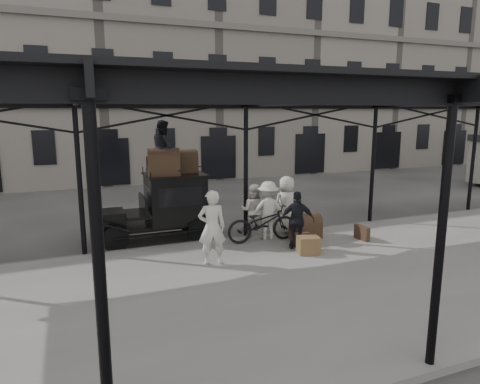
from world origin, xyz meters
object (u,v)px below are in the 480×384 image
Objects in this scene: taxi at (166,204)px; porter_left at (212,228)px; steamer_trunk_roof_near at (164,164)px; bicycle at (262,223)px; steamer_trunk_platform at (306,229)px; porter_official at (297,220)px.

taxi is 1.81× the size of porter_left.
steamer_trunk_roof_near is (-0.63, 2.87, 1.39)m from porter_left.
porter_left is 2.51m from bicycle.
steamer_trunk_roof_near is 4.94m from steamer_trunk_platform.
steamer_trunk_roof_near is (-3.37, 2.56, 1.53)m from porter_official.
bicycle is (2.63, -1.77, -0.46)m from taxi.
porter_official is at bearing -29.26° from steamer_trunk_roof_near.
steamer_trunk_platform is at bearing -112.35° from porter_official.
bicycle is at bearing 155.78° from steamer_trunk_platform.
bicycle is at bearing -34.40° from porter_official.
porter_official is 1.75× the size of steamer_trunk_roof_near.
steamer_trunk_platform is (4.11, -1.83, -2.05)m from steamer_trunk_roof_near.
porter_left is 1.16× the size of porter_official.
steamer_trunk_roof_near reaches higher than bicycle.
taxi is 3.87× the size of steamer_trunk_platform.
steamer_trunk_roof_near reaches higher than taxi.
porter_left is at bearing -79.98° from taxi.
porter_official is 4.50m from steamer_trunk_roof_near.
taxi is 4.33m from porter_official.
bicycle is 2.40× the size of steamer_trunk_platform.
bicycle reaches higher than steamer_trunk_platform.
taxi is 4.59m from steamer_trunk_platform.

